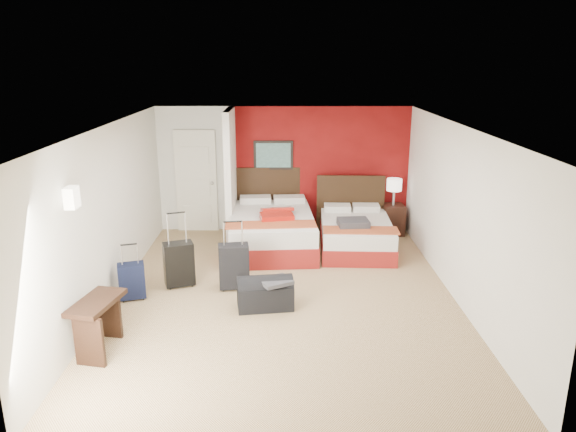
{
  "coord_description": "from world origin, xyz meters",
  "views": [
    {
      "loc": [
        -0.02,
        -7.35,
        3.4
      ],
      "look_at": [
        0.06,
        0.8,
        1.0
      ],
      "focal_mm": 33.58,
      "sensor_mm": 36.0,
      "label": 1
    }
  ],
  "objects_px": {
    "bed_right": "(356,236)",
    "suitcase_navy": "(132,282)",
    "bed_left": "(272,231)",
    "nightstand": "(392,220)",
    "suitcase_charcoal": "(234,268)",
    "suitcase_black": "(179,266)",
    "duffel_bag": "(265,295)",
    "desk": "(99,325)",
    "table_lamp": "(394,192)",
    "red_suitcase_open": "(277,213)"
  },
  "relations": [
    {
      "from": "bed_right",
      "to": "red_suitcase_open",
      "type": "bearing_deg",
      "value": -177.31
    },
    {
      "from": "red_suitcase_open",
      "to": "table_lamp",
      "type": "distance_m",
      "value": 2.47
    },
    {
      "from": "desk",
      "to": "bed_left",
      "type": "bearing_deg",
      "value": 72.88
    },
    {
      "from": "bed_left",
      "to": "suitcase_navy",
      "type": "xyz_separation_m",
      "value": [
        -1.99,
        -2.17,
        -0.07
      ]
    },
    {
      "from": "nightstand",
      "to": "table_lamp",
      "type": "relative_size",
      "value": 1.14
    },
    {
      "from": "bed_left",
      "to": "suitcase_navy",
      "type": "relative_size",
      "value": 4.2
    },
    {
      "from": "red_suitcase_open",
      "to": "table_lamp",
      "type": "bearing_deg",
      "value": 12.37
    },
    {
      "from": "bed_right",
      "to": "nightstand",
      "type": "relative_size",
      "value": 3.0
    },
    {
      "from": "suitcase_charcoal",
      "to": "duffel_bag",
      "type": "bearing_deg",
      "value": -60.96
    },
    {
      "from": "suitcase_black",
      "to": "duffel_bag",
      "type": "bearing_deg",
      "value": -49.38
    },
    {
      "from": "suitcase_navy",
      "to": "duffel_bag",
      "type": "distance_m",
      "value": 1.97
    },
    {
      "from": "nightstand",
      "to": "table_lamp",
      "type": "xyz_separation_m",
      "value": [
        0.0,
        0.0,
        0.57
      ]
    },
    {
      "from": "bed_left",
      "to": "desk",
      "type": "distance_m",
      "value": 4.13
    },
    {
      "from": "suitcase_charcoal",
      "to": "suitcase_navy",
      "type": "distance_m",
      "value": 1.5
    },
    {
      "from": "bed_right",
      "to": "desk",
      "type": "height_order",
      "value": "desk"
    },
    {
      "from": "bed_left",
      "to": "bed_right",
      "type": "distance_m",
      "value": 1.55
    },
    {
      "from": "nightstand",
      "to": "suitcase_charcoal",
      "type": "bearing_deg",
      "value": -141.26
    },
    {
      "from": "suitcase_charcoal",
      "to": "desk",
      "type": "height_order",
      "value": "suitcase_charcoal"
    },
    {
      "from": "table_lamp",
      "to": "desk",
      "type": "height_order",
      "value": "table_lamp"
    },
    {
      "from": "bed_left",
      "to": "duffel_bag",
      "type": "distance_m",
      "value": 2.48
    },
    {
      "from": "nightstand",
      "to": "suitcase_charcoal",
      "type": "height_order",
      "value": "suitcase_charcoal"
    },
    {
      "from": "nightstand",
      "to": "bed_left",
      "type": "bearing_deg",
      "value": -164.18
    },
    {
      "from": "suitcase_black",
      "to": "suitcase_navy",
      "type": "bearing_deg",
      "value": -161.47
    },
    {
      "from": "bed_left",
      "to": "red_suitcase_open",
      "type": "relative_size",
      "value": 2.73
    },
    {
      "from": "suitcase_navy",
      "to": "duffel_bag",
      "type": "height_order",
      "value": "suitcase_navy"
    },
    {
      "from": "bed_right",
      "to": "table_lamp",
      "type": "distance_m",
      "value": 1.38
    },
    {
      "from": "bed_left",
      "to": "suitcase_navy",
      "type": "distance_m",
      "value": 2.95
    },
    {
      "from": "red_suitcase_open",
      "to": "suitcase_black",
      "type": "bearing_deg",
      "value": -142.39
    },
    {
      "from": "suitcase_charcoal",
      "to": "desk",
      "type": "relative_size",
      "value": 0.84
    },
    {
      "from": "table_lamp",
      "to": "suitcase_navy",
      "type": "distance_m",
      "value": 5.34
    },
    {
      "from": "table_lamp",
      "to": "suitcase_navy",
      "type": "height_order",
      "value": "table_lamp"
    },
    {
      "from": "bed_left",
      "to": "duffel_bag",
      "type": "xyz_separation_m",
      "value": [
        -0.05,
        -2.48,
        -0.13
      ]
    },
    {
      "from": "table_lamp",
      "to": "red_suitcase_open",
      "type": "bearing_deg",
      "value": -158.24
    },
    {
      "from": "bed_right",
      "to": "nightstand",
      "type": "bearing_deg",
      "value": 50.11
    },
    {
      "from": "duffel_bag",
      "to": "desk",
      "type": "distance_m",
      "value": 2.27
    },
    {
      "from": "bed_left",
      "to": "suitcase_black",
      "type": "distance_m",
      "value": 2.2
    },
    {
      "from": "bed_right",
      "to": "suitcase_navy",
      "type": "distance_m",
      "value": 4.1
    },
    {
      "from": "nightstand",
      "to": "suitcase_black",
      "type": "relative_size",
      "value": 0.9
    },
    {
      "from": "bed_left",
      "to": "suitcase_charcoal",
      "type": "bearing_deg",
      "value": -109.97
    },
    {
      "from": "table_lamp",
      "to": "desk",
      "type": "relative_size",
      "value": 0.66
    },
    {
      "from": "nightstand",
      "to": "duffel_bag",
      "type": "xyz_separation_m",
      "value": [
        -2.44,
        -3.29,
        -0.11
      ]
    },
    {
      "from": "suitcase_black",
      "to": "suitcase_charcoal",
      "type": "relative_size",
      "value": 1.0
    },
    {
      "from": "bed_right",
      "to": "desk",
      "type": "relative_size",
      "value": 2.29
    },
    {
      "from": "bed_left",
      "to": "nightstand",
      "type": "height_order",
      "value": "bed_left"
    },
    {
      "from": "duffel_bag",
      "to": "suitcase_navy",
      "type": "bearing_deg",
      "value": 163.62
    },
    {
      "from": "red_suitcase_open",
      "to": "nightstand",
      "type": "distance_m",
      "value": 2.5
    },
    {
      "from": "bed_left",
      "to": "desk",
      "type": "height_order",
      "value": "desk"
    },
    {
      "from": "suitcase_navy",
      "to": "bed_right",
      "type": "bearing_deg",
      "value": 14.05
    },
    {
      "from": "nightstand",
      "to": "table_lamp",
      "type": "bearing_deg",
      "value": 0.0
    },
    {
      "from": "bed_right",
      "to": "table_lamp",
      "type": "height_order",
      "value": "table_lamp"
    }
  ]
}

